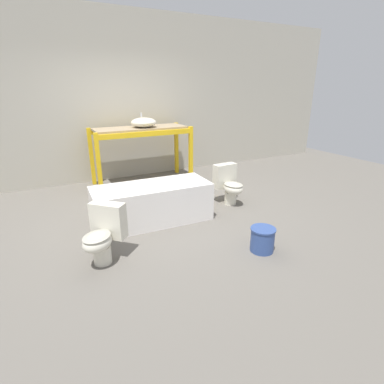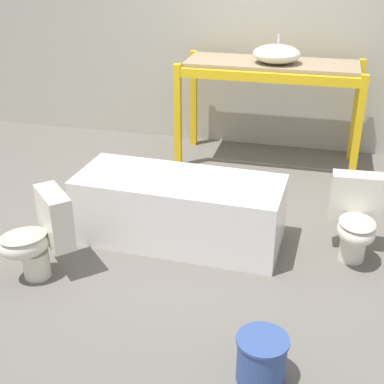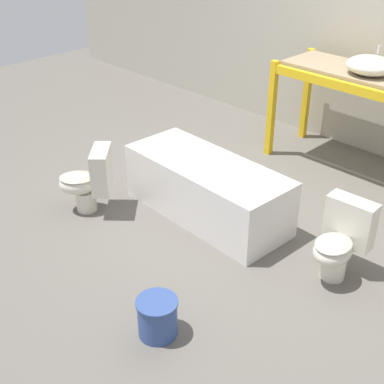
{
  "view_description": "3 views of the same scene",
  "coord_description": "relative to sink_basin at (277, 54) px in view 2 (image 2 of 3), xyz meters",
  "views": [
    {
      "loc": [
        -1.5,
        -4.04,
        1.83
      ],
      "look_at": [
        0.16,
        -0.86,
        0.56
      ],
      "focal_mm": 28.0,
      "sensor_mm": 36.0,
      "label": 1
    },
    {
      "loc": [
        0.84,
        -3.94,
        2.26
      ],
      "look_at": [
        0.04,
        -0.79,
        0.68
      ],
      "focal_mm": 50.0,
      "sensor_mm": 36.0,
      "label": 2
    },
    {
      "loc": [
        2.77,
        -3.44,
        2.71
      ],
      "look_at": [
        0.08,
        -0.77,
        0.53
      ],
      "focal_mm": 50.0,
      "sensor_mm": 36.0,
      "label": 3
    }
  ],
  "objects": [
    {
      "name": "shelving_rack",
      "position": [
        -0.05,
        0.07,
        -0.27
      ],
      "size": [
        1.86,
        0.75,
        1.09
      ],
      "color": "yellow",
      "rests_on": "ground_plane"
    },
    {
      "name": "toilet_near",
      "position": [
        0.83,
        -1.66,
        -0.85
      ],
      "size": [
        0.39,
        0.51,
        0.63
      ],
      "rotation": [
        0.0,
        0.0,
        0.06
      ],
      "color": "silver",
      "rests_on": "ground_plane"
    },
    {
      "name": "ground_plane",
      "position": [
        -0.34,
        -1.44,
        -1.18
      ],
      "size": [
        12.0,
        12.0,
        0.0
      ],
      "primitive_type": "plane",
      "color": "#666059"
    },
    {
      "name": "bathtub_main",
      "position": [
        -0.53,
        -1.75,
        -0.87
      ],
      "size": [
        1.65,
        0.72,
        0.54
      ],
      "rotation": [
        0.0,
        0.0,
        -0.04
      ],
      "color": "white",
      "rests_on": "ground_plane"
    },
    {
      "name": "bucket_white",
      "position": [
        0.32,
        -3.11,
        -1.03
      ],
      "size": [
        0.29,
        0.29,
        0.29
      ],
      "color": "#334C8C",
      "rests_on": "ground_plane"
    },
    {
      "name": "warehouse_wall_rear",
      "position": [
        -0.34,
        0.64,
        0.42
      ],
      "size": [
        10.8,
        0.08,
        3.2
      ],
      "color": "#B2AD9E",
      "rests_on": "ground_plane"
    },
    {
      "name": "toilet_far",
      "position": [
        -1.35,
        -2.47,
        -0.85
      ],
      "size": [
        0.58,
        0.58,
        0.63
      ],
      "rotation": [
        0.0,
        0.0,
        -0.78
      ],
      "color": "silver",
      "rests_on": "ground_plane"
    },
    {
      "name": "sink_basin",
      "position": [
        0.0,
        0.0,
        0.0
      ],
      "size": [
        0.47,
        0.45,
        0.26
      ],
      "color": "silver",
      "rests_on": "shelving_rack"
    }
  ]
}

